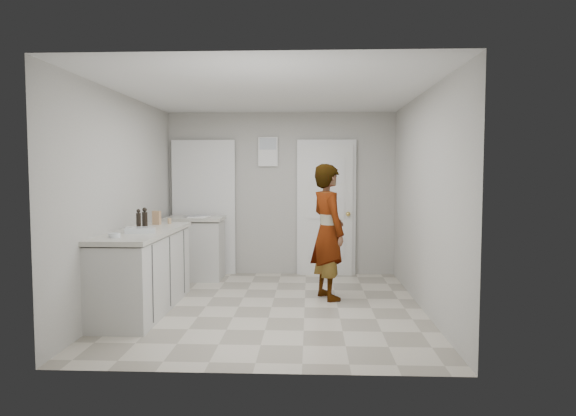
{
  "coord_description": "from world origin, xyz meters",
  "views": [
    {
      "loc": [
        0.45,
        -5.92,
        1.58
      ],
      "look_at": [
        0.18,
        0.4,
        1.14
      ],
      "focal_mm": 32.0,
      "sensor_mm": 36.0,
      "label": 1
    }
  ],
  "objects_px": {
    "person": "(328,232)",
    "baking_dish": "(141,230)",
    "oil_cruet_a": "(145,219)",
    "cake_mix_box": "(157,218)",
    "oil_cruet_b": "(139,220)",
    "egg_bowl": "(114,235)",
    "spice_jar": "(169,221)"
  },
  "relations": [
    {
      "from": "oil_cruet_b",
      "to": "oil_cruet_a",
      "type": "bearing_deg",
      "value": 77.79
    },
    {
      "from": "person",
      "to": "oil_cruet_a",
      "type": "bearing_deg",
      "value": 78.86
    },
    {
      "from": "oil_cruet_a",
      "to": "egg_bowl",
      "type": "xyz_separation_m",
      "value": [
        -0.05,
        -0.8,
        -0.1
      ]
    },
    {
      "from": "cake_mix_box",
      "to": "oil_cruet_a",
      "type": "relative_size",
      "value": 0.69
    },
    {
      "from": "person",
      "to": "oil_cruet_b",
      "type": "bearing_deg",
      "value": 81.95
    },
    {
      "from": "cake_mix_box",
      "to": "baking_dish",
      "type": "relative_size",
      "value": 0.47
    },
    {
      "from": "baking_dish",
      "to": "egg_bowl",
      "type": "bearing_deg",
      "value": -105.25
    },
    {
      "from": "egg_bowl",
      "to": "cake_mix_box",
      "type": "bearing_deg",
      "value": 88.0
    },
    {
      "from": "person",
      "to": "oil_cruet_b",
      "type": "xyz_separation_m",
      "value": [
        -2.18,
        -0.63,
        0.2
      ]
    },
    {
      "from": "person",
      "to": "cake_mix_box",
      "type": "distance_m",
      "value": 2.17
    },
    {
      "from": "spice_jar",
      "to": "oil_cruet_b",
      "type": "height_order",
      "value": "oil_cruet_b"
    },
    {
      "from": "cake_mix_box",
      "to": "oil_cruet_b",
      "type": "distance_m",
      "value": 0.62
    },
    {
      "from": "baking_dish",
      "to": "egg_bowl",
      "type": "height_order",
      "value": "baking_dish"
    },
    {
      "from": "spice_jar",
      "to": "oil_cruet_b",
      "type": "bearing_deg",
      "value": -101.43
    },
    {
      "from": "oil_cruet_a",
      "to": "oil_cruet_b",
      "type": "height_order",
      "value": "oil_cruet_a"
    },
    {
      "from": "spice_jar",
      "to": "baking_dish",
      "type": "height_order",
      "value": "spice_jar"
    },
    {
      "from": "person",
      "to": "spice_jar",
      "type": "bearing_deg",
      "value": 62.72
    },
    {
      "from": "cake_mix_box",
      "to": "person",
      "type": "bearing_deg",
      "value": 20.64
    },
    {
      "from": "baking_dish",
      "to": "spice_jar",
      "type": "bearing_deg",
      "value": 86.9
    },
    {
      "from": "person",
      "to": "cake_mix_box",
      "type": "xyz_separation_m",
      "value": [
        -2.16,
        -0.02,
        0.17
      ]
    },
    {
      "from": "person",
      "to": "baking_dish",
      "type": "distance_m",
      "value": 2.26
    },
    {
      "from": "spice_jar",
      "to": "oil_cruet_a",
      "type": "distance_m",
      "value": 0.63
    },
    {
      "from": "baking_dish",
      "to": "egg_bowl",
      "type": "distance_m",
      "value": 0.46
    },
    {
      "from": "person",
      "to": "spice_jar",
      "type": "xyz_separation_m",
      "value": [
        -2.03,
        0.11,
        0.12
      ]
    },
    {
      "from": "person",
      "to": "spice_jar",
      "type": "relative_size",
      "value": 23.41
    },
    {
      "from": "spice_jar",
      "to": "egg_bowl",
      "type": "height_order",
      "value": "spice_jar"
    },
    {
      "from": "cake_mix_box",
      "to": "oil_cruet_a",
      "type": "bearing_deg",
      "value": -68.94
    },
    {
      "from": "person",
      "to": "spice_jar",
      "type": "distance_m",
      "value": 2.04
    },
    {
      "from": "oil_cruet_a",
      "to": "baking_dish",
      "type": "xyz_separation_m",
      "value": [
        0.07,
        -0.36,
        -0.09
      ]
    },
    {
      "from": "cake_mix_box",
      "to": "baking_dish",
      "type": "distance_m",
      "value": 0.85
    },
    {
      "from": "cake_mix_box",
      "to": "baking_dish",
      "type": "height_order",
      "value": "cake_mix_box"
    },
    {
      "from": "oil_cruet_b",
      "to": "spice_jar",
      "type": "bearing_deg",
      "value": 78.57
    }
  ]
}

